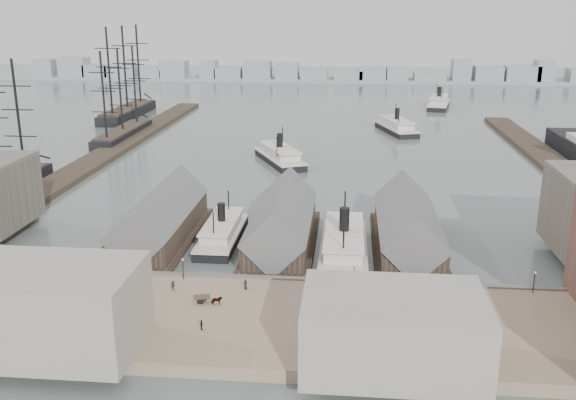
# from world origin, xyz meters

# --- Properties ---
(ground) EXTENTS (900.00, 900.00, 0.00)m
(ground) POSITION_xyz_m (0.00, 0.00, 0.00)
(ground) COLOR #4E5A57
(ground) RESTS_ON ground
(quay) EXTENTS (180.00, 30.00, 2.00)m
(quay) POSITION_xyz_m (0.00, -20.00, 1.00)
(quay) COLOR #846F59
(quay) RESTS_ON ground
(seawall) EXTENTS (180.00, 1.20, 2.30)m
(seawall) POSITION_xyz_m (0.00, -5.20, 1.15)
(seawall) COLOR #59544C
(seawall) RESTS_ON ground
(west_wharf) EXTENTS (10.00, 220.00, 1.60)m
(west_wharf) POSITION_xyz_m (-68.00, 100.00, 0.80)
(west_wharf) COLOR #2D231C
(west_wharf) RESTS_ON ground
(east_wharf) EXTENTS (10.00, 180.00, 1.60)m
(east_wharf) POSITION_xyz_m (78.00, 90.00, 0.80)
(east_wharf) COLOR #2D231C
(east_wharf) RESTS_ON ground
(ferry_shed_west) EXTENTS (14.00, 42.00, 12.60)m
(ferry_shed_west) POSITION_xyz_m (-26.00, 16.88, 4.64)
(ferry_shed_west) COLOR #2D231C
(ferry_shed_west) RESTS_ON ground
(ferry_shed_center) EXTENTS (14.00, 42.00, 12.60)m
(ferry_shed_center) POSITION_xyz_m (0.00, 16.88, 4.64)
(ferry_shed_center) COLOR #2D231C
(ferry_shed_center) RESTS_ON ground
(ferry_shed_east) EXTENTS (14.00, 42.00, 12.60)m
(ferry_shed_east) POSITION_xyz_m (26.00, 16.88, 4.64)
(ferry_shed_east) COLOR #2D231C
(ferry_shed_east) RESTS_ON ground
(street_bldg_center) EXTENTS (24.00, 16.00, 10.00)m
(street_bldg_center) POSITION_xyz_m (20.00, -32.00, 7.00)
(street_bldg_center) COLOR gray
(street_bldg_center) RESTS_ON quay
(street_bldg_west) EXTENTS (30.00, 16.00, 12.00)m
(street_bldg_west) POSITION_xyz_m (-30.00, -32.00, 8.00)
(street_bldg_west) COLOR gray
(street_bldg_west) RESTS_ON quay
(lamp_post_far_w) EXTENTS (0.44, 0.44, 3.92)m
(lamp_post_far_w) POSITION_xyz_m (-45.00, -7.00, 4.71)
(lamp_post_far_w) COLOR black
(lamp_post_far_w) RESTS_ON quay
(lamp_post_near_w) EXTENTS (0.44, 0.44, 3.92)m
(lamp_post_near_w) POSITION_xyz_m (-15.00, -7.00, 4.71)
(lamp_post_near_w) COLOR black
(lamp_post_near_w) RESTS_ON quay
(lamp_post_near_e) EXTENTS (0.44, 0.44, 3.92)m
(lamp_post_near_e) POSITION_xyz_m (15.00, -7.00, 4.71)
(lamp_post_near_e) COLOR black
(lamp_post_near_e) RESTS_ON quay
(lamp_post_far_e) EXTENTS (0.44, 0.44, 3.92)m
(lamp_post_far_e) POSITION_xyz_m (45.00, -7.00, 4.71)
(lamp_post_far_e) COLOR black
(lamp_post_far_e) RESTS_ON quay
(far_shore) EXTENTS (500.00, 40.00, 15.72)m
(far_shore) POSITION_xyz_m (-2.07, 334.14, 3.91)
(far_shore) COLOR gray
(far_shore) RESTS_ON ground
(ferry_docked_west) EXTENTS (7.58, 25.25, 9.02)m
(ferry_docked_west) POSITION_xyz_m (-13.00, 17.87, 2.11)
(ferry_docked_west) COLOR black
(ferry_docked_west) RESTS_ON ground
(ferry_docked_east) EXTENTS (9.23, 30.76, 10.98)m
(ferry_docked_east) POSITION_xyz_m (13.00, 11.24, 2.57)
(ferry_docked_east) COLOR black
(ferry_docked_east) RESTS_ON ground
(ferry_open_near) EXTENTS (19.91, 29.71, 10.27)m
(ferry_open_near) POSITION_xyz_m (-8.53, 91.02, 2.41)
(ferry_open_near) COLOR black
(ferry_open_near) RESTS_ON ground
(ferry_open_mid) EXTENTS (16.82, 30.44, 10.41)m
(ferry_open_mid) POSITION_xyz_m (32.31, 148.17, 2.44)
(ferry_open_mid) COLOR black
(ferry_open_mid) RESTS_ON ground
(ferry_open_far) EXTENTS (15.25, 32.22, 11.07)m
(ferry_open_far) POSITION_xyz_m (57.57, 217.10, 2.59)
(ferry_open_far) COLOR black
(ferry_open_far) RESTS_ON ground
(sailing_ship_mid) EXTENTS (8.24, 47.61, 33.87)m
(sailing_ship_mid) POSITION_xyz_m (-72.60, 125.42, 2.43)
(sailing_ship_mid) COLOR black
(sailing_ship_mid) RESTS_ON ground
(sailing_ship_far) EXTENTS (9.88, 54.91, 40.63)m
(sailing_ship_far) POSITION_xyz_m (-87.89, 175.15, 2.93)
(sailing_ship_far) COLOR black
(sailing_ship_far) RESTS_ON ground
(tram) EXTENTS (3.62, 10.36, 3.61)m
(tram) POSITION_xyz_m (29.09, -18.97, 3.85)
(tram) COLOR black
(tram) RESTS_ON quay
(horse_cart_left) EXTENTS (4.74, 1.89, 1.57)m
(horse_cart_left) POSITION_xyz_m (-39.59, -12.49, 2.80)
(horse_cart_left) COLOR black
(horse_cart_left) RESTS_ON quay
(horse_cart_center) EXTENTS (4.90, 2.22, 1.47)m
(horse_cart_center) POSITION_xyz_m (-7.97, -16.35, 2.77)
(horse_cart_center) COLOR black
(horse_cart_center) RESTS_ON quay
(horse_cart_right) EXTENTS (4.78, 3.11, 1.53)m
(horse_cart_right) POSITION_xyz_m (10.35, -20.20, 2.79)
(horse_cart_right) COLOR black
(horse_cart_right) RESTS_ON quay
(pedestrian_1) EXTENTS (0.75, 0.93, 1.81)m
(pedestrian_1) POSITION_xyz_m (-32.91, -20.76, 2.90)
(pedestrian_1) COLOR black
(pedestrian_1) RESTS_ON quay
(pedestrian_2) EXTENTS (1.12, 1.26, 1.69)m
(pedestrian_2) POSITION_xyz_m (-15.53, -11.72, 2.85)
(pedestrian_2) COLOR black
(pedestrian_2) RESTS_ON quay
(pedestrian_3) EXTENTS (0.88, 1.04, 1.67)m
(pedestrian_3) POSITION_xyz_m (-7.58, -25.08, 2.84)
(pedestrian_3) COLOR black
(pedestrian_3) RESTS_ON quay
(pedestrian_4) EXTENTS (0.74, 0.94, 1.69)m
(pedestrian_4) POSITION_xyz_m (-3.38, -10.10, 2.84)
(pedestrian_4) COLOR black
(pedestrian_4) RESTS_ON quay
(pedestrian_5) EXTENTS (0.73, 0.74, 1.65)m
(pedestrian_5) POSITION_xyz_m (9.09, -16.96, 2.83)
(pedestrian_5) COLOR black
(pedestrian_5) RESTS_ON quay
(pedestrian_6) EXTENTS (0.92, 0.74, 1.79)m
(pedestrian_6) POSITION_xyz_m (20.77, -12.48, 2.90)
(pedestrian_6) COLOR black
(pedestrian_6) RESTS_ON quay
(pedestrian_7) EXTENTS (1.31, 1.06, 1.77)m
(pedestrian_7) POSITION_xyz_m (34.72, -20.02, 2.88)
(pedestrian_7) COLOR black
(pedestrian_7) RESTS_ON quay
(pedestrian_8) EXTENTS (0.80, 1.03, 1.63)m
(pedestrian_8) POSITION_xyz_m (32.42, -10.16, 2.82)
(pedestrian_8) COLOR black
(pedestrian_8) RESTS_ON quay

